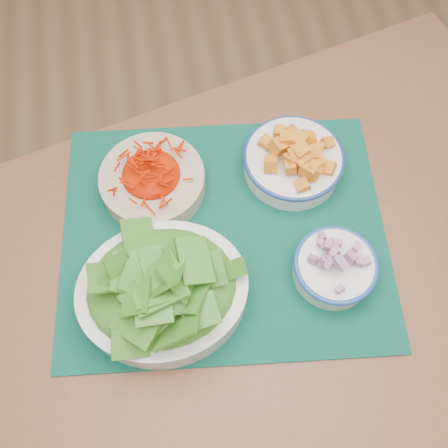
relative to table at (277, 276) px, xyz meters
name	(u,v)px	position (x,y,z in m)	size (l,w,h in m)	color
ground	(144,334)	(-0.34, 0.10, -0.65)	(4.00, 4.00, 0.00)	#99744A
table	(277,276)	(0.00, 0.00, 0.00)	(1.32, 1.04, 0.75)	brown
placemat	(224,232)	(-0.09, 0.06, 0.10)	(0.57, 0.46, 0.00)	#033027
carrot_bowl	(152,178)	(-0.20, 0.17, 0.14)	(0.20, 0.20, 0.07)	#C8AF95
squash_bowl	(294,157)	(0.06, 0.17, 0.15)	(0.23, 0.23, 0.09)	white
lettuce_bowl	(162,288)	(-0.21, -0.04, 0.16)	(0.27, 0.23, 0.12)	silver
onion_bowl	(335,266)	(0.07, -0.05, 0.14)	(0.14, 0.14, 0.07)	silver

